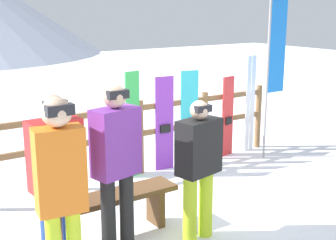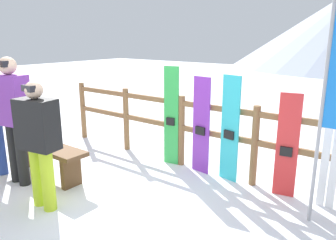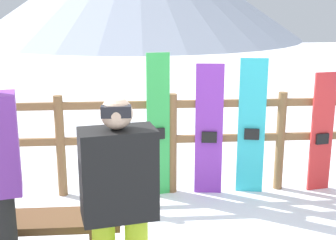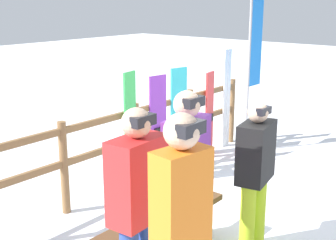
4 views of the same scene
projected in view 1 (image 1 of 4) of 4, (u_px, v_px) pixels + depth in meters
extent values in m
plane|color=white|center=(211.00, 213.00, 5.76)|extent=(40.00, 40.00, 0.00)
cylinder|color=brown|center=(63.00, 151.00, 6.35)|extent=(0.10, 0.10, 1.12)
cylinder|color=brown|center=(140.00, 137.00, 7.01)|extent=(0.10, 0.10, 1.12)
cylinder|color=brown|center=(204.00, 126.00, 7.67)|extent=(0.10, 0.10, 1.12)
cylinder|color=brown|center=(258.00, 117.00, 8.33)|extent=(0.10, 0.10, 1.12)
cube|color=brown|center=(140.00, 134.00, 7.00)|extent=(4.87, 0.05, 0.08)
cube|color=brown|center=(140.00, 108.00, 6.90)|extent=(4.87, 0.05, 0.08)
cube|color=brown|center=(110.00, 197.00, 5.05)|extent=(1.54, 0.36, 0.06)
cube|color=brown|center=(61.00, 232.00, 4.80)|extent=(0.08, 0.29, 0.44)
cube|color=brown|center=(156.00, 206.00, 5.42)|extent=(0.08, 0.29, 0.44)
cylinder|color=navy|center=(49.00, 235.00, 4.32)|extent=(0.15, 0.15, 0.84)
cylinder|color=navy|center=(70.00, 229.00, 4.44)|extent=(0.15, 0.15, 0.84)
cube|color=red|center=(55.00, 155.00, 4.20)|extent=(0.48, 0.29, 0.66)
sphere|color=#D8B293|center=(53.00, 107.00, 4.10)|extent=(0.23, 0.23, 0.23)
cube|color=black|center=(55.00, 105.00, 4.03)|extent=(0.20, 0.08, 0.08)
cylinder|color=#B7D826|center=(190.00, 208.00, 5.00)|extent=(0.15, 0.15, 0.74)
cylinder|color=#B7D826|center=(206.00, 204.00, 5.12)|extent=(0.15, 0.15, 0.74)
cube|color=black|center=(199.00, 147.00, 4.90)|extent=(0.52, 0.35, 0.59)
sphere|color=#D8B293|center=(199.00, 110.00, 4.81)|extent=(0.20, 0.20, 0.20)
cube|color=black|center=(203.00, 109.00, 4.75)|extent=(0.18, 0.07, 0.07)
cylinder|color=black|center=(108.00, 217.00, 4.66)|extent=(0.15, 0.15, 0.85)
cylinder|color=black|center=(127.00, 212.00, 4.77)|extent=(0.15, 0.15, 0.85)
cube|color=#723399|center=(116.00, 142.00, 4.53)|extent=(0.50, 0.35, 0.68)
sphere|color=#D8B293|center=(114.00, 96.00, 4.42)|extent=(0.23, 0.23, 0.23)
cube|color=black|center=(118.00, 94.00, 4.36)|extent=(0.21, 0.08, 0.08)
cube|color=orange|center=(60.00, 170.00, 3.66)|extent=(0.41, 0.26, 0.69)
sphere|color=#D8B293|center=(56.00, 112.00, 3.55)|extent=(0.24, 0.24, 0.24)
cube|color=black|center=(60.00, 110.00, 3.48)|extent=(0.21, 0.08, 0.08)
cube|color=green|center=(133.00, 125.00, 6.82)|extent=(0.25, 0.07, 1.58)
cube|color=black|center=(134.00, 131.00, 6.82)|extent=(0.14, 0.05, 0.12)
cube|color=purple|center=(164.00, 124.00, 7.14)|extent=(0.30, 0.06, 1.46)
cube|color=black|center=(165.00, 129.00, 7.13)|extent=(0.17, 0.05, 0.12)
cube|color=#2DBFCC|center=(189.00, 118.00, 7.39)|extent=(0.29, 0.08, 1.51)
cube|color=black|center=(190.00, 123.00, 7.38)|extent=(0.17, 0.06, 0.12)
cube|color=red|center=(228.00, 117.00, 7.84)|extent=(0.27, 0.08, 1.35)
cube|color=black|center=(229.00, 121.00, 7.83)|extent=(0.15, 0.06, 0.12)
cube|color=white|center=(248.00, 104.00, 8.05)|extent=(0.09, 0.02, 1.67)
cube|color=white|center=(252.00, 103.00, 8.10)|extent=(0.09, 0.02, 1.67)
cylinder|color=#99999E|center=(267.00, 73.00, 7.55)|extent=(0.04, 0.04, 2.87)
cube|color=blue|center=(278.00, 38.00, 7.53)|extent=(0.36, 0.01, 1.77)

